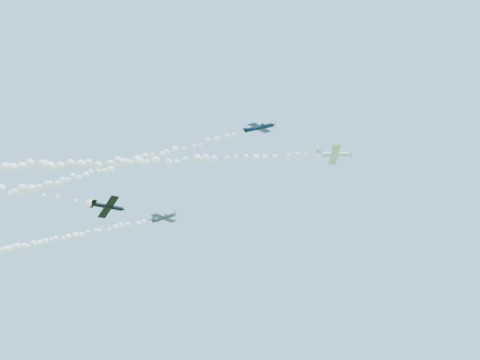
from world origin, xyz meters
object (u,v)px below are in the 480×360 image
at_px(plane_grey, 164,218).
at_px(plane_black, 108,207).
at_px(plane_navy, 260,128).
at_px(plane_white, 334,154).

distance_m(plane_grey, plane_black, 33.76).
xyz_separation_m(plane_navy, plane_grey, (-35.35, 17.17, -8.52)).
bearing_deg(plane_grey, plane_navy, -23.59).
height_order(plane_white, plane_black, plane_white).
bearing_deg(plane_navy, plane_white, 64.13).
relative_size(plane_navy, plane_grey, 0.85).
height_order(plane_grey, plane_black, plane_grey).
xyz_separation_m(plane_white, plane_grey, (-44.93, -1.97, -8.93)).
bearing_deg(plane_white, plane_navy, -140.03).
height_order(plane_white, plane_grey, plane_white).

